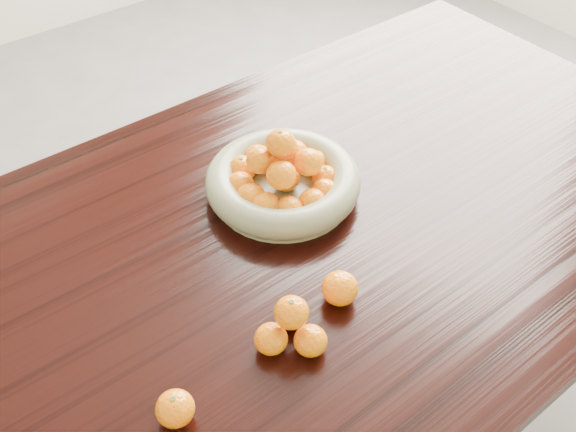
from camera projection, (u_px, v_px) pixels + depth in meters
dining_table at (268, 281)px, 1.23m from camera, size 2.00×1.00×0.75m
fruit_bowl at (282, 180)px, 1.25m from camera, size 0.30×0.30×0.15m
orange_pyramid at (291, 326)px, 1.00m from camera, size 0.11×0.11×0.10m
loose_orange_0 at (175, 409)px, 0.91m from camera, size 0.06×0.06×0.05m
loose_orange_2 at (340, 288)px, 1.06m from camera, size 0.06×0.06×0.06m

